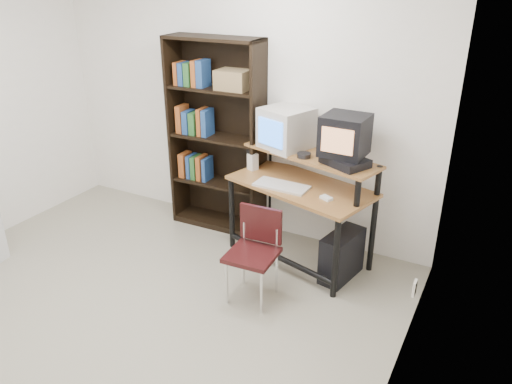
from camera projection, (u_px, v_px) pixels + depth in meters
The scene contains 16 objects.
floor at pixel (105, 329), 3.72m from camera, with size 4.00×4.00×0.01m, color #A19B86.
back_wall at pixel (236, 100), 4.80m from camera, with size 4.00×0.01×2.60m, color white.
right_wall at pixel (393, 237), 2.33m from camera, with size 0.01×4.00×2.60m, color white.
computer_desk at pixel (302, 188), 4.37m from camera, with size 1.38×0.94×0.98m.
crt_monitor at pixel (286, 128), 4.43m from camera, with size 0.50×0.50×0.37m.
vcr at pixel (345, 162), 4.06m from camera, with size 0.36×0.26×0.08m, color black.
crt_tv at pixel (345, 135), 4.04m from camera, with size 0.36×0.36×0.33m.
cd_spindle at pixel (304, 156), 4.24m from camera, with size 0.12×0.12×0.05m, color #26262B.
keyboard at pixel (282, 187), 4.28m from camera, with size 0.47×0.21×0.04m, color beige.
mousepad at pixel (324, 201), 4.06m from camera, with size 0.22×0.18×0.01m, color black.
mouse at pixel (326, 199), 4.05m from camera, with size 0.10×0.06×0.03m, color white.
desk_speaker at pixel (253, 162), 4.63m from camera, with size 0.08×0.07×0.17m, color beige.
pc_tower at pixel (342, 255), 4.26m from camera, with size 0.20×0.45×0.42m, color black.
school_chair at pixel (255, 245), 3.93m from camera, with size 0.39×0.39×0.74m.
bookshelf at pixel (217, 134), 4.88m from camera, with size 0.96×0.34×1.90m.
wall_outlet at pixel (415, 288), 3.67m from camera, with size 0.02×0.08×0.12m, color beige.
Camera 1 is at (2.39, -2.10, 2.44)m, focal length 35.00 mm.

